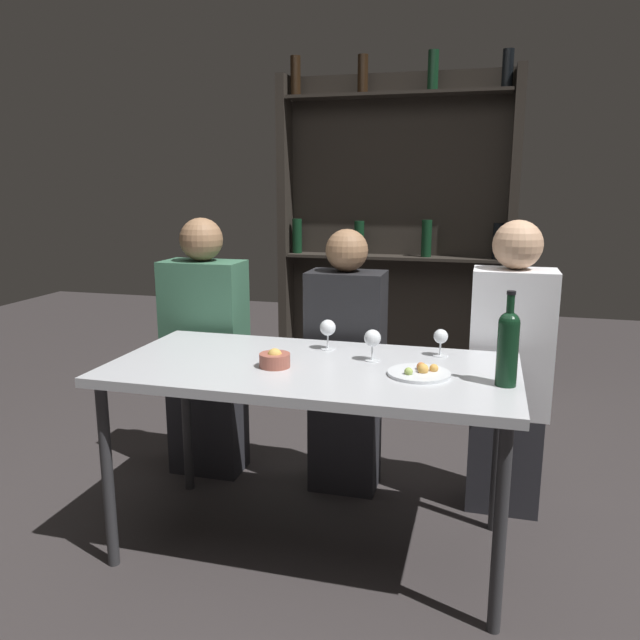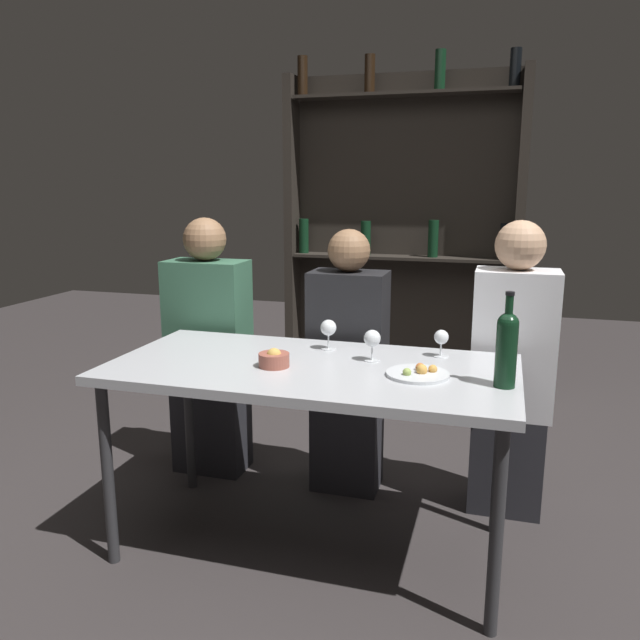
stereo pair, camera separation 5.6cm
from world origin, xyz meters
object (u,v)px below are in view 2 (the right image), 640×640
(food_plate_0, at_px, (418,373))
(seated_person_left, at_px, (209,354))
(wine_bottle, at_px, (507,346))
(seated_person_right, at_px, (511,376))
(wine_glass_1, at_px, (441,338))
(wine_glass_0, at_px, (328,329))
(snack_bowl, at_px, (274,359))
(seated_person_center, at_px, (348,369))
(wine_glass_2, at_px, (372,339))

(food_plate_0, bearing_deg, seated_person_left, 153.00)
(wine_bottle, distance_m, food_plate_0, 0.33)
(seated_person_right, bearing_deg, wine_glass_1, -134.27)
(wine_bottle, height_order, food_plate_0, wine_bottle)
(wine_glass_0, height_order, snack_bowl, wine_glass_0)
(snack_bowl, bearing_deg, seated_person_center, 77.22)
(snack_bowl, relative_size, seated_person_right, 0.09)
(wine_glass_2, bearing_deg, wine_glass_1, 28.80)
(food_plate_0, height_order, seated_person_center, seated_person_center)
(wine_bottle, relative_size, wine_glass_2, 2.64)
(seated_person_center, bearing_deg, food_plate_0, -54.82)
(wine_glass_0, height_order, seated_person_left, seated_person_left)
(wine_bottle, xyz_separation_m, food_plate_0, (-0.30, 0.04, -0.13))
(seated_person_left, relative_size, seated_person_center, 1.03)
(seated_person_right, bearing_deg, snack_bowl, -145.13)
(wine_glass_2, xyz_separation_m, seated_person_center, (-0.20, 0.43, -0.26))
(wine_bottle, bearing_deg, snack_bowl, 179.86)
(wine_glass_1, xyz_separation_m, food_plate_0, (-0.05, -0.28, -0.07))
(wine_glass_1, relative_size, food_plate_0, 0.48)
(seated_person_left, bearing_deg, seated_person_right, 0.00)
(wine_bottle, relative_size, wine_glass_0, 2.60)
(snack_bowl, relative_size, seated_person_left, 0.09)
(seated_person_left, xyz_separation_m, seated_person_right, (1.44, 0.00, 0.01))
(wine_glass_0, xyz_separation_m, food_plate_0, (0.41, -0.26, -0.08))
(food_plate_0, relative_size, seated_person_right, 0.18)
(wine_glass_0, distance_m, seated_person_left, 0.80)
(food_plate_0, bearing_deg, snack_bowl, -175.80)
(wine_glass_1, height_order, seated_person_left, seated_person_left)
(snack_bowl, bearing_deg, food_plate_0, 4.20)
(wine_glass_0, distance_m, snack_bowl, 0.33)
(seated_person_left, bearing_deg, wine_glass_1, -13.94)
(food_plate_0, relative_size, seated_person_center, 0.18)
(wine_glass_0, xyz_separation_m, snack_bowl, (-0.13, -0.30, -0.06))
(wine_glass_2, relative_size, snack_bowl, 1.07)
(wine_glass_0, bearing_deg, wine_glass_1, 1.98)
(wine_bottle, bearing_deg, seated_person_center, 138.85)
(wine_bottle, height_order, seated_person_center, seated_person_center)
(food_plate_0, relative_size, snack_bowl, 1.95)
(snack_bowl, bearing_deg, wine_bottle, -0.14)
(wine_glass_2, distance_m, seated_person_left, 1.03)
(seated_person_center, bearing_deg, seated_person_left, 180.00)
(food_plate_0, xyz_separation_m, snack_bowl, (-0.54, -0.04, 0.02))
(wine_glass_1, bearing_deg, wine_bottle, -52.49)
(snack_bowl, xyz_separation_m, seated_person_right, (0.87, 0.60, -0.17))
(wine_glass_1, xyz_separation_m, seated_person_left, (-1.16, 0.29, -0.23))
(snack_bowl, relative_size, seated_person_center, 0.09)
(wine_glass_1, height_order, food_plate_0, wine_glass_1)
(wine_glass_0, relative_size, wine_glass_2, 1.01)
(wine_glass_1, relative_size, snack_bowl, 0.94)
(wine_glass_1, xyz_separation_m, wine_glass_2, (-0.25, -0.14, 0.01))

